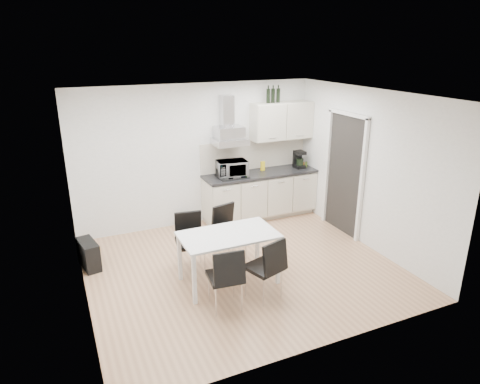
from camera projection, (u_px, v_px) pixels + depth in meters
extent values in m
plane|color=tan|center=(242.00, 268.00, 6.54)|extent=(4.50, 4.50, 0.00)
cube|color=white|center=(197.00, 156.00, 7.83)|extent=(4.50, 0.10, 2.60)
cube|color=white|center=(323.00, 245.00, 4.39)|extent=(4.50, 0.10, 2.60)
cube|color=white|center=(76.00, 212.00, 5.24)|extent=(0.10, 4.00, 2.60)
cube|color=white|center=(368.00, 169.00, 6.98)|extent=(0.10, 4.00, 2.60)
plane|color=white|center=(243.00, 95.00, 5.68)|extent=(4.50, 4.50, 0.00)
cube|color=white|center=(344.00, 175.00, 7.52)|extent=(0.08, 1.04, 2.10)
cube|color=beige|center=(259.00, 214.00, 8.47)|extent=(2.16, 0.52, 0.10)
cube|color=silver|center=(260.00, 194.00, 8.29)|extent=(2.20, 0.60, 0.76)
cube|color=black|center=(261.00, 174.00, 8.14)|extent=(2.22, 0.64, 0.04)
cube|color=beige|center=(254.00, 154.00, 8.30)|extent=(2.20, 0.02, 0.58)
cube|color=silver|center=(282.00, 121.00, 8.14)|extent=(1.20, 0.35, 0.70)
cube|color=silver|center=(229.00, 137.00, 7.74)|extent=(0.60, 0.46, 0.30)
cube|color=silver|center=(227.00, 111.00, 7.69)|extent=(0.22, 0.20, 0.55)
imported|color=silver|center=(232.00, 167.00, 7.84)|extent=(0.57, 0.36, 0.37)
cube|color=yellow|center=(263.00, 166.00, 8.24)|extent=(0.08, 0.04, 0.18)
cylinder|color=brown|center=(304.00, 165.00, 8.44)|extent=(0.04, 0.04, 0.11)
cylinder|color=#4C6626|center=(306.00, 164.00, 8.47)|extent=(0.04, 0.04, 0.11)
cylinder|color=black|center=(268.00, 94.00, 7.85)|extent=(0.07, 0.07, 0.32)
cylinder|color=black|center=(273.00, 94.00, 7.89)|extent=(0.07, 0.07, 0.32)
cylinder|color=black|center=(278.00, 94.00, 7.93)|extent=(0.07, 0.07, 0.32)
cube|color=white|center=(228.00, 235.00, 5.94)|extent=(1.34, 0.77, 0.03)
cube|color=white|center=(194.00, 280.00, 5.53)|extent=(0.05, 0.05, 0.72)
cube|color=white|center=(278.00, 261.00, 6.01)|extent=(0.05, 0.05, 0.72)
cube|color=white|center=(180.00, 257.00, 6.11)|extent=(0.05, 0.05, 0.72)
cube|color=white|center=(257.00, 242.00, 6.59)|extent=(0.05, 0.05, 0.72)
cube|color=black|center=(89.00, 254.00, 6.50)|extent=(0.31, 0.55, 0.43)
cube|color=gold|center=(95.00, 244.00, 6.49)|extent=(0.10, 0.46, 0.07)
cube|color=black|center=(183.00, 220.00, 8.00)|extent=(0.17, 0.16, 0.26)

